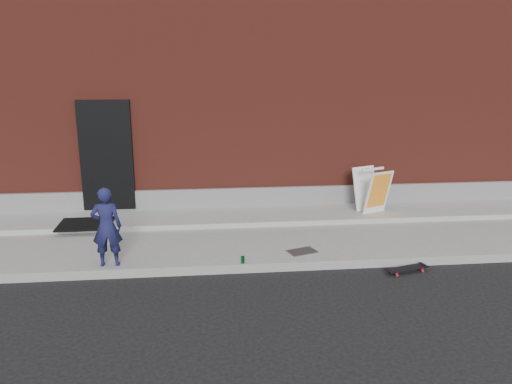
{
  "coord_description": "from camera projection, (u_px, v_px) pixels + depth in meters",
  "views": [
    {
      "loc": [
        -0.6,
        -7.3,
        3.23
      ],
      "look_at": [
        0.24,
        0.8,
        1.12
      ],
      "focal_mm": 35.0,
      "sensor_mm": 36.0,
      "label": 1
    }
  ],
  "objects": [
    {
      "name": "skateboard",
      "position": [
        407.0,
        269.0,
        7.91
      ],
      "size": [
        0.73,
        0.36,
        0.08
      ],
      "color": "red",
      "rests_on": "ground"
    },
    {
      "name": "sidewalk",
      "position": [
        240.0,
        237.0,
        9.32
      ],
      "size": [
        20.0,
        3.0,
        0.15
      ],
      "primitive_type": "cube",
      "color": "gray",
      "rests_on": "ground"
    },
    {
      "name": "doormat",
      "position": [
        86.0,
        224.0,
        9.47
      ],
      "size": [
        1.0,
        0.82,
        0.03
      ],
      "primitive_type": "cube",
      "rotation": [
        0.0,
        0.0,
        0.02
      ],
      "color": "black",
      "rests_on": "apron"
    },
    {
      "name": "child",
      "position": [
        107.0,
        227.0,
        7.68
      ],
      "size": [
        0.48,
        0.33,
        1.26
      ],
      "primitive_type": "imported",
      "rotation": [
        0.0,
        0.0,
        3.2
      ],
      "color": "#171941",
      "rests_on": "sidewalk"
    },
    {
      "name": "utility_plate",
      "position": [
        302.0,
        251.0,
        8.39
      ],
      "size": [
        0.54,
        0.43,
        0.01
      ],
      "primitive_type": "cube",
      "rotation": [
        0.0,
        0.0,
        0.33
      ],
      "color": "#4A4A4E",
      "rests_on": "sidewalk"
    },
    {
      "name": "pizza_sign",
      "position": [
        372.0,
        190.0,
        10.2
      ],
      "size": [
        0.75,
        0.81,
        0.92
      ],
      "color": "silver",
      "rests_on": "apron"
    },
    {
      "name": "apron",
      "position": [
        236.0,
        216.0,
        10.16
      ],
      "size": [
        20.0,
        1.2,
        0.1
      ],
      "primitive_type": "cube",
      "color": "gray",
      "rests_on": "sidewalk"
    },
    {
      "name": "soda_can",
      "position": [
        243.0,
        260.0,
        7.89
      ],
      "size": [
        0.08,
        0.08,
        0.11
      ],
      "primitive_type": "cylinder",
      "rotation": [
        0.0,
        0.0,
        0.34
      ],
      "color": "#167038",
      "rests_on": "sidewalk"
    },
    {
      "name": "building",
      "position": [
        225.0,
        90.0,
        14.01
      ],
      "size": [
        20.0,
        8.1,
        5.0
      ],
      "color": "maroon",
      "rests_on": "ground"
    },
    {
      "name": "ground",
      "position": [
        246.0,
        273.0,
        7.9
      ],
      "size": [
        80.0,
        80.0,
        0.0
      ],
      "primitive_type": "plane",
      "color": "black",
      "rests_on": "ground"
    }
  ]
}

